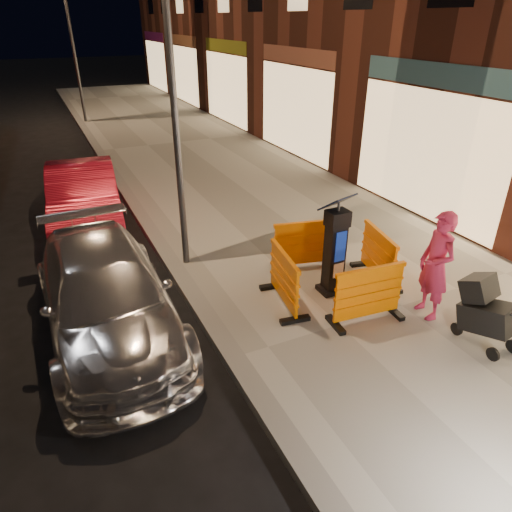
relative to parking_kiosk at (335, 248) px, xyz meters
name	(u,v)px	position (x,y,z in m)	size (l,w,h in m)	color
ground_plane	(235,365)	(-2.20, -0.89, -0.99)	(120.00, 120.00, 0.00)	black
sidewalk	(401,309)	(0.80, -0.89, -0.91)	(6.00, 60.00, 0.15)	gray
kerb	(235,361)	(-2.20, -0.89, -0.91)	(0.30, 60.00, 0.15)	slate
parking_kiosk	(335,248)	(0.00, 0.00, 0.00)	(0.53, 0.53, 1.68)	black
barrier_front	(368,295)	(0.00, -0.95, -0.37)	(1.20, 0.49, 0.94)	#FF7800
barrier_back	(304,245)	(0.00, 0.95, -0.37)	(1.20, 0.49, 0.94)	#FF7800
barrier_kerbside	(284,280)	(-0.95, 0.00, -0.37)	(1.20, 0.49, 0.94)	#FF7800
barrier_bldgside	(378,256)	(0.95, 0.00, -0.37)	(1.20, 0.49, 0.94)	#FF7800
car_silver	(113,330)	(-3.63, 0.69, -0.99)	(1.82, 4.48, 1.30)	silver
car_red	(89,225)	(-3.40, 5.16, -0.99)	(1.48, 4.25, 1.40)	maroon
man	(436,266)	(1.00, -1.24, 0.04)	(0.64, 0.42, 1.75)	#BC264D
stroller	(489,314)	(1.20, -2.14, -0.34)	(0.52, 0.79, 0.99)	black
street_lamp_mid	(174,102)	(-1.95, 2.11, 2.16)	(0.12, 0.12, 6.00)	#3F3F44
street_lamp_far	(74,50)	(-1.95, 17.11, 2.16)	(0.12, 0.12, 6.00)	#3F3F44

